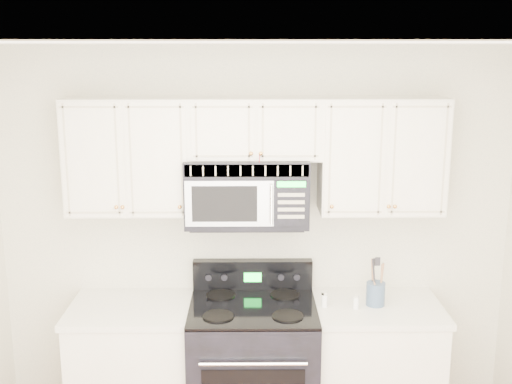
{
  "coord_description": "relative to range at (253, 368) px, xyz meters",
  "views": [
    {
      "loc": [
        -0.04,
        -2.52,
        2.59
      ],
      "look_at": [
        0.0,
        1.3,
        1.72
      ],
      "focal_mm": 45.0,
      "sensor_mm": 36.0,
      "label": 1
    }
  ],
  "objects": [
    {
      "name": "room",
      "position": [
        0.02,
        -1.4,
        0.82
      ],
      "size": [
        3.51,
        3.51,
        2.61
      ],
      "color": "brown",
      "rests_on": "ground"
    },
    {
      "name": "base_cabinet_left",
      "position": [
        -0.78,
        0.04,
        -0.06
      ],
      "size": [
        0.86,
        0.65,
        0.92
      ],
      "color": "silver",
      "rests_on": "ground"
    },
    {
      "name": "base_cabinet_right",
      "position": [
        0.82,
        0.04,
        -0.06
      ],
      "size": [
        0.86,
        0.65,
        0.92
      ],
      "color": "silver",
      "rests_on": "ground"
    },
    {
      "name": "range",
      "position": [
        0.0,
        0.0,
        0.0
      ],
      "size": [
        0.83,
        0.75,
        1.14
      ],
      "color": "black",
      "rests_on": "ground"
    },
    {
      "name": "upper_cabinets",
      "position": [
        0.02,
        0.18,
        1.45
      ],
      "size": [
        2.44,
        0.37,
        0.75
      ],
      "color": "silver",
      "rests_on": "ground"
    },
    {
      "name": "microwave",
      "position": [
        -0.04,
        0.15,
        1.18
      ],
      "size": [
        0.79,
        0.45,
        0.44
      ],
      "color": "black",
      "rests_on": "ground"
    },
    {
      "name": "utensil_crock",
      "position": [
        0.81,
        0.03,
        0.52
      ],
      "size": [
        0.12,
        0.12,
        0.33
      ],
      "color": "#3A506C",
      "rests_on": "base_cabinet_right"
    },
    {
      "name": "shaker_salt",
      "position": [
        0.47,
        0.01,
        0.49
      ],
      "size": [
        0.04,
        0.04,
        0.1
      ],
      "color": "white",
      "rests_on": "base_cabinet_right"
    },
    {
      "name": "shaker_pepper",
      "position": [
        0.67,
        -0.03,
        0.48
      ],
      "size": [
        0.04,
        0.04,
        0.09
      ],
      "color": "white",
      "rests_on": "base_cabinet_right"
    }
  ]
}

